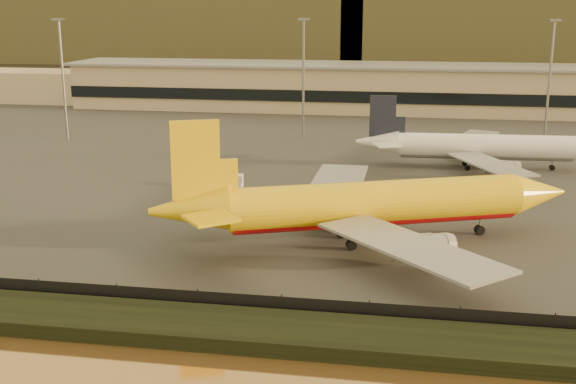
# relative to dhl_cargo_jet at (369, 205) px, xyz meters

# --- Properties ---
(ground) EXTENTS (900.00, 900.00, 0.00)m
(ground) POSITION_rel_dhl_cargo_jet_xyz_m (-8.41, -10.79, -4.88)
(ground) COLOR black
(ground) RESTS_ON ground
(embankment) EXTENTS (320.00, 7.00, 1.40)m
(embankment) POSITION_rel_dhl_cargo_jet_xyz_m (-8.41, -27.79, -4.18)
(embankment) COLOR black
(embankment) RESTS_ON ground
(tarmac) EXTENTS (320.00, 220.00, 0.20)m
(tarmac) POSITION_rel_dhl_cargo_jet_xyz_m (-8.41, 84.21, -4.78)
(tarmac) COLOR #2D2D2D
(tarmac) RESTS_ON ground
(perimeter_fence) EXTENTS (300.00, 0.05, 2.20)m
(perimeter_fence) POSITION_rel_dhl_cargo_jet_xyz_m (-8.41, -23.79, -3.58)
(perimeter_fence) COLOR black
(perimeter_fence) RESTS_ON tarmac
(terminal_building) EXTENTS (202.00, 25.00, 12.60)m
(terminal_building) POSITION_rel_dhl_cargo_jet_xyz_m (-22.94, 114.76, 1.37)
(terminal_building) COLOR tan
(terminal_building) RESTS_ON tarmac
(apron_light_masts) EXTENTS (152.20, 12.20, 25.40)m
(apron_light_masts) POSITION_rel_dhl_cargo_jet_xyz_m (6.59, 64.21, 10.82)
(apron_light_masts) COLOR slate
(apron_light_masts) RESTS_ON tarmac
(dhl_cargo_jet) EXTENTS (50.51, 47.82, 15.68)m
(dhl_cargo_jet) POSITION_rel_dhl_cargo_jet_xyz_m (0.00, 0.00, 0.00)
(dhl_cargo_jet) COLOR #E7B80C
(dhl_cargo_jet) RESTS_ON tarmac
(white_narrowbody_jet) EXTENTS (44.07, 43.01, 12.67)m
(white_narrowbody_jet) POSITION_rel_dhl_cargo_jet_xyz_m (17.01, 44.62, -0.90)
(white_narrowbody_jet) COLOR white
(white_narrowbody_jet) RESTS_ON tarmac
(gse_vehicle_yellow) EXTENTS (3.77, 2.55, 1.56)m
(gse_vehicle_yellow) POSITION_rel_dhl_cargo_jet_xyz_m (-7.86, 18.63, -3.90)
(gse_vehicle_yellow) COLOR #E7B80C
(gse_vehicle_yellow) RESTS_ON tarmac
(gse_vehicle_white) EXTENTS (4.53, 2.13, 2.02)m
(gse_vehicle_white) POSITION_rel_dhl_cargo_jet_xyz_m (-23.64, 23.95, -3.67)
(gse_vehicle_white) COLOR white
(gse_vehicle_white) RESTS_ON tarmac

